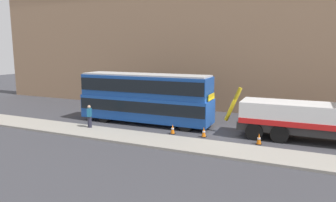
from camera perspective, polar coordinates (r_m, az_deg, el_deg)
The scene contains 9 objects.
ground_plane at distance 23.51m, azimuth 10.18°, elevation -5.59°, with size 120.00×120.00×0.00m, color #38383D.
near_kerb at distance 19.60m, azimuth 7.11°, elevation -8.35°, with size 60.00×2.80×0.15m, color gray.
building_facade at distance 30.48m, azimuth 14.39°, elevation 12.99°, with size 60.00×1.50×16.00m.
recovery_tow_truck at distance 22.53m, azimuth 25.50°, elevation -2.44°, with size 10.16×2.76×3.67m.
double_decker_bus at distance 25.46m, azimuth -4.17°, elevation 0.83°, with size 11.08×2.70×4.06m.
pedestrian_onlooker at distance 24.45m, azimuth -14.07°, elevation -2.77°, with size 0.38×0.46×1.71m.
traffic_cone_near_bus at distance 22.61m, azimuth 0.84°, elevation -5.15°, with size 0.36×0.36×0.72m.
traffic_cone_midway at distance 21.96m, azimuth 6.51°, elevation -5.66°, with size 0.36×0.36×0.72m.
traffic_cone_near_truck at distance 21.01m, azimuth 16.19°, elevation -6.68°, with size 0.36×0.36×0.72m.
Camera 1 is at (5.46, -22.05, 6.06)m, focal length 33.56 mm.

